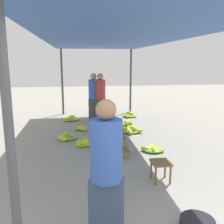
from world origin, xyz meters
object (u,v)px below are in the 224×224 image
stool (161,165)px  crate_near (119,152)px  vendor_foreground (106,171)px  banana_pile_left_0 (83,142)px  banana_pile_left_1 (66,137)px  crate_mid (117,139)px  banana_pile_right_1 (132,131)px  shopper_walking_mid (94,96)px  banana_pile_right_0 (152,149)px  banana_pile_left_3 (71,119)px  banana_pile_right_3 (129,115)px  banana_pile_left_2 (80,128)px  banana_pile_right_2 (127,125)px  shopper_walking_far (100,96)px

stool → crate_near: (-0.53, 1.34, -0.23)m
vendor_foreground → banana_pile_left_0: (-0.18, 3.53, -0.81)m
banana_pile_left_1 → crate_mid: size_ratio=1.26×
banana_pile_right_1 → crate_near: 1.94m
shopper_walking_mid → banana_pile_right_0: bearing=-71.5°
banana_pile_right_1 → banana_pile_left_3: bearing=134.9°
vendor_foreground → shopper_walking_mid: bearing=87.2°
vendor_foreground → banana_pile_right_1: 4.81m
banana_pile_right_0 → banana_pile_right_3: banana_pile_right_3 is taller
stool → shopper_walking_mid: shopper_walking_mid is taller
vendor_foreground → banana_pile_left_0: size_ratio=3.68×
banana_pile_left_2 → banana_pile_right_2: (1.54, 0.07, 0.02)m
crate_mid → vendor_foreground: bearing=-101.2°
banana_pile_left_2 → shopper_walking_mid: size_ratio=0.30×
banana_pile_right_2 → crate_near: bearing=-106.0°
crate_near → shopper_walking_mid: (-0.32, 3.66, 0.82)m
banana_pile_left_0 → shopper_walking_mid: bearing=80.3°
stool → banana_pile_right_2: bearing=87.6°
banana_pile_left_2 → shopper_walking_far: 1.68m
banana_pile_left_1 → banana_pile_left_3: 2.28m
banana_pile_left_1 → banana_pile_right_3: (2.36, 2.60, 0.01)m
banana_pile_left_2 → stool: bearing=-69.3°
stool → banana_pile_right_3: bearing=84.0°
banana_pile_left_0 → banana_pile_right_1: bearing=33.7°
banana_pile_right_2 → crate_mid: size_ratio=1.22×
banana_pile_left_2 → banana_pile_right_3: (1.95, 1.67, 0.02)m
banana_pile_left_2 → shopper_walking_far: size_ratio=0.30×
banana_pile_left_2 → banana_pile_right_0: 2.75m
vendor_foreground → banana_pile_right_2: vendor_foreground is taller
banana_pile_left_3 → banana_pile_right_0: banana_pile_left_3 is taller
vendor_foreground → shopper_walking_far: vendor_foreground is taller
banana_pile_left_3 → banana_pile_right_2: banana_pile_right_2 is taller
banana_pile_left_3 → banana_pile_right_0: (2.00, -3.51, -0.01)m
banana_pile_right_2 → banana_pile_right_0: bearing=-85.9°
stool → banana_pile_right_1: (0.18, 3.15, -0.24)m
banana_pile_right_1 → shopper_walking_far: 2.10m
banana_pile_right_3 → shopper_walking_far: size_ratio=0.34×
banana_pile_left_2 → banana_pile_right_0: size_ratio=0.88×
stool → shopper_walking_mid: 5.11m
banana_pile_left_1 → banana_pile_left_3: bearing=87.2°
banana_pile_right_1 → shopper_walking_mid: bearing=119.1°
stool → banana_pile_right_0: size_ratio=0.65×
banana_pile_left_2 → banana_pile_right_1: (1.57, -0.53, 0.01)m
banana_pile_right_2 → banana_pile_left_2: bearing=-177.6°
shopper_walking_mid → shopper_walking_far: shopper_walking_mid is taller
banana_pile_right_2 → banana_pile_right_3: 1.66m
crate_near → crate_mid: same height
crate_near → banana_pile_left_1: bearing=132.2°
banana_pile_left_1 → stool: bearing=-56.8°
banana_pile_right_2 → shopper_walking_far: 1.62m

